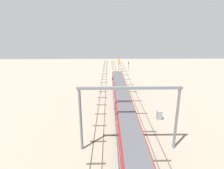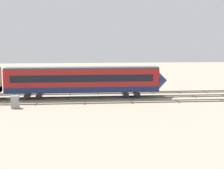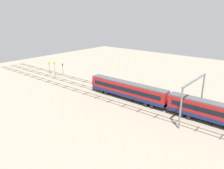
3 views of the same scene
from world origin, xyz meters
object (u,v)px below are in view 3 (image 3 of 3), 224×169
object	(u,v)px
speed_sign_mid_trackside	(49,66)
train	(221,115)
signal_light_trackside_approach	(63,67)
overhead_gantry	(194,91)
speed_sign_near_foreground	(55,67)
relay_cabinet	(169,97)

from	to	relation	value
speed_sign_mid_trackside	train	bearing A→B (deg)	178.34
signal_light_trackside_approach	overhead_gantry	bearing A→B (deg)	173.73
overhead_gantry	speed_sign_mid_trackside	xyz separation A→B (m)	(56.84, -1.69, -3.33)
train	overhead_gantry	xyz separation A→B (m)	(6.21, -0.14, 3.85)
train	speed_sign_near_foreground	xyz separation A→B (m)	(59.66, -1.95, 0.91)
overhead_gantry	signal_light_trackside_approach	size ratio (longest dim) A/B	3.43
speed_sign_near_foreground	relay_cabinet	size ratio (longest dim) A/B	3.19
signal_light_trackside_approach	relay_cabinet	xyz separation A→B (m)	(-45.32, -0.94, -1.77)
train	relay_cabinet	size ratio (longest dim) A/B	43.68
train	relay_cabinet	bearing A→B (deg)	-25.13
train	speed_sign_near_foreground	size ratio (longest dim) A/B	13.67
speed_sign_near_foreground	relay_cabinet	world-z (taller)	speed_sign_near_foreground
speed_sign_near_foreground	overhead_gantry	bearing A→B (deg)	178.07
overhead_gantry	speed_sign_mid_trackside	bearing A→B (deg)	-1.70
overhead_gantry	signal_light_trackside_approach	world-z (taller)	overhead_gantry
train	speed_sign_mid_trackside	size ratio (longest dim) A/B	15.89
speed_sign_mid_trackside	relay_cabinet	distance (m)	48.42
overhead_gantry	speed_sign_near_foreground	distance (m)	53.56
train	overhead_gantry	distance (m)	7.30
train	signal_light_trackside_approach	world-z (taller)	train
speed_sign_mid_trackside	signal_light_trackside_approach	distance (m)	5.10
speed_sign_mid_trackside	relay_cabinet	size ratio (longest dim) A/B	2.75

